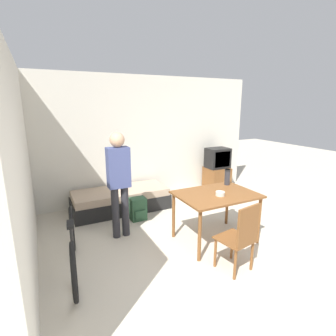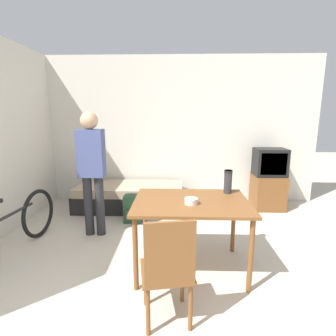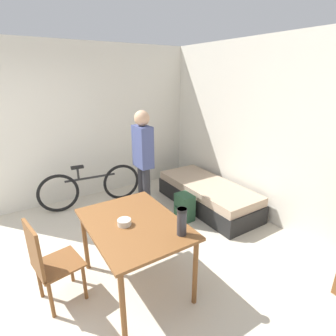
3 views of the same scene
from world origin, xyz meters
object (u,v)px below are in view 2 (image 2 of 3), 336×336
tv (268,180)px  backpack (133,209)px  daybed (130,197)px  dining_table (191,209)px  wooden_chair (168,268)px  person_standing (92,165)px  mate_bowl (191,201)px  thermos_flask (228,181)px  bicycle (10,229)px

tv → backpack: (-2.30, -0.69, -0.30)m
daybed → dining_table: bearing=-62.1°
wooden_chair → backpack: wooden_chair is taller
person_standing → mate_bowl: (1.28, -0.88, -0.19)m
thermos_flask → mate_bowl: 0.59m
daybed → person_standing: 1.35m
daybed → backpack: size_ratio=4.50×
person_standing → dining_table: bearing=-31.3°
wooden_chair → person_standing: size_ratio=0.55×
daybed → dining_table: size_ratio=1.59×
tv → backpack: bearing=-163.3°
person_standing → mate_bowl: person_standing is taller
wooden_chair → thermos_flask: bearing=59.5°
bicycle → mate_bowl: size_ratio=12.79×
thermos_flask → mate_bowl: (-0.44, -0.38, -0.12)m
tv → wooden_chair: (-1.70, -2.75, 0.00)m
daybed → wooden_chair: wooden_chair is taller
thermos_flask → daybed: bearing=132.0°
mate_bowl → wooden_chair: bearing=-106.4°
daybed → dining_table: dining_table is taller
bicycle → person_standing: bearing=37.1°
daybed → person_standing: person_standing is taller
person_standing → backpack: bearing=44.7°
bicycle → mate_bowl: 2.16m
wooden_chair → mate_bowl: (0.21, 0.71, 0.29)m
dining_table → mate_bowl: 0.16m
mate_bowl → backpack: bearing=121.4°
thermos_flask → tv: bearing=57.6°
person_standing → wooden_chair: bearing=-56.1°
backpack → bicycle: bearing=-139.9°
thermos_flask → mate_bowl: bearing=-138.7°
daybed → backpack: daybed is taller
daybed → mate_bowl: size_ratio=14.10×
daybed → wooden_chair: size_ratio=2.05×
daybed → tv: 2.47m
daybed → wooden_chair: (0.76, -2.66, 0.30)m
dining_table → mate_bowl: size_ratio=8.85×
daybed → person_standing: bearing=-106.5°
bicycle → thermos_flask: thermos_flask is taller
person_standing → thermos_flask: size_ratio=6.32×
tv → person_standing: bearing=-157.4°
tv → wooden_chair: bearing=-121.7°
person_standing → backpack: person_standing is taller
tv → bicycle: (-3.58, -1.76, -0.17)m
dining_table → bicycle: (-2.10, 0.17, -0.34)m
tv → dining_table: tv is taller
dining_table → thermos_flask: (0.43, 0.28, 0.24)m
tv → dining_table: bearing=-127.4°
wooden_chair → backpack: 2.16m
dining_table → backpack: bearing=123.6°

